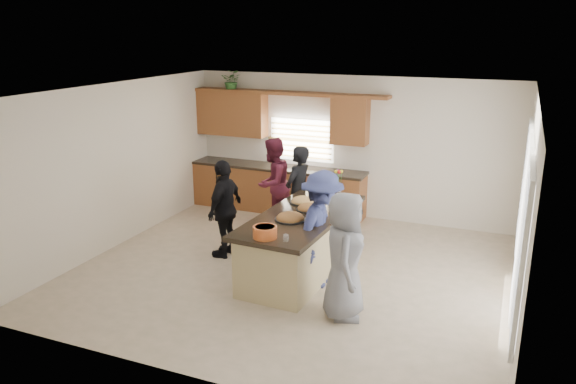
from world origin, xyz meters
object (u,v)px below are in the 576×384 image
at_px(salad_bowl, 265,231).
at_px(woman_right_front, 345,256).
at_px(island, 301,245).
at_px(woman_left_mid, 273,183).
at_px(woman_left_front, 225,209).
at_px(woman_left_back, 298,193).
at_px(woman_right_back, 322,229).

relative_size(salad_bowl, woman_right_front, 0.19).
distance_m(island, woman_left_mid, 2.17).
height_order(island, woman_left_mid, woman_left_mid).
bearing_deg(woman_left_mid, woman_left_front, 2.23).
xyz_separation_m(woman_left_back, woman_left_mid, (-0.66, 0.39, 0.01)).
xyz_separation_m(woman_left_mid, woman_right_front, (2.26, -2.82, -0.01)).
bearing_deg(woman_left_front, island, 84.95).
relative_size(salad_bowl, woman_left_mid, 0.19).
relative_size(woman_left_front, woman_right_front, 0.96).
bearing_deg(woman_left_back, island, 35.82).
relative_size(island, woman_left_back, 1.62).
bearing_deg(woman_left_mid, woman_right_front, 46.83).
xyz_separation_m(woman_left_mid, woman_left_front, (-0.16, -1.58, -0.04)).
height_order(woman_left_front, woman_right_front, woman_right_front).
bearing_deg(woman_right_front, woman_left_back, 17.30).
xyz_separation_m(island, woman_left_back, (-0.59, 1.33, 0.40)).
bearing_deg(salad_bowl, woman_left_back, 101.24).
height_order(woman_left_front, woman_right_back, woman_right_back).
distance_m(woman_left_mid, woman_right_back, 2.62).
distance_m(island, woman_left_back, 1.51).
xyz_separation_m(woman_left_mid, woman_right_back, (1.67, -2.01, 0.00)).
bearing_deg(woman_left_back, woman_left_mid, -108.53).
bearing_deg(woman_left_front, salad_bowl, 47.01).
relative_size(island, woman_left_mid, 1.60).
xyz_separation_m(island, woman_left_mid, (-1.25, 1.73, 0.41)).
bearing_deg(woman_right_back, woman_left_front, 78.35).
distance_m(salad_bowl, woman_right_back, 1.00).
relative_size(woman_left_back, woman_right_back, 0.98).
xyz_separation_m(salad_bowl, woman_left_back, (-0.49, 2.45, -0.19)).
relative_size(woman_left_mid, woman_right_front, 1.01).
distance_m(woman_left_front, woman_right_back, 1.89).
relative_size(woman_left_front, woman_right_back, 0.94).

